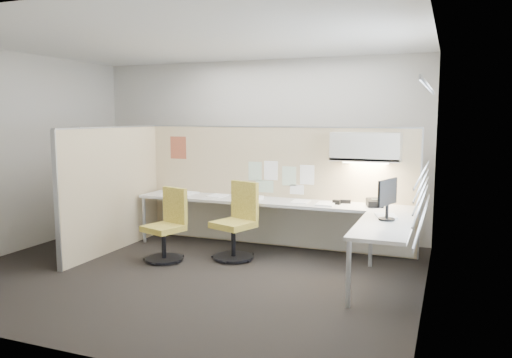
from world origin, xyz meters
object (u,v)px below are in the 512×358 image
at_px(chair_left, 167,227).
at_px(monitor, 387,197).
at_px(phone, 374,203).
at_px(desk, 290,213).
at_px(chair_right, 237,224).

height_order(chair_left, monitor, monitor).
bearing_deg(phone, monitor, -91.57).
relative_size(monitor, phone, 1.80).
xyz_separation_m(desk, phone, (1.11, 0.17, 0.18)).
distance_m(chair_right, monitor, 2.07).
distance_m(chair_right, phone, 1.84).
bearing_deg(chair_right, phone, 36.99).
relative_size(chair_right, monitor, 2.17).
xyz_separation_m(desk, monitor, (1.37, -0.65, 0.40)).
height_order(chair_left, chair_right, chair_right).
distance_m(chair_left, monitor, 2.88).
bearing_deg(phone, desk, 169.31).
bearing_deg(phone, chair_left, -178.67).
relative_size(desk, monitor, 8.51).
height_order(desk, chair_right, chair_right).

